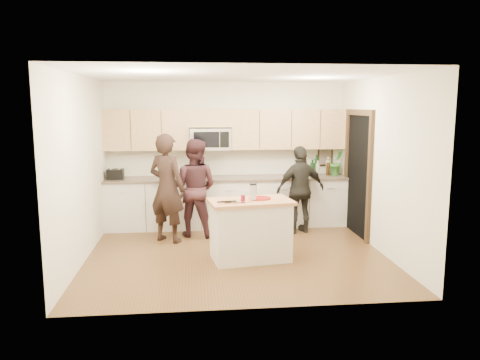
{
  "coord_description": "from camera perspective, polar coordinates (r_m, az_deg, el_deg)",
  "views": [
    {
      "loc": [
        -0.66,
        -6.94,
        2.27
      ],
      "look_at": [
        0.1,
        0.35,
        1.1
      ],
      "focal_mm": 35.0,
      "sensor_mm": 36.0,
      "label": 1
    }
  ],
  "objects": [
    {
      "name": "microwave",
      "position": [
        8.76,
        -3.64,
        5.02
      ],
      "size": [
        0.76,
        0.41,
        0.4
      ],
      "color": "silver",
      "rests_on": "ground"
    },
    {
      "name": "box_grater",
      "position": [
        6.77,
        1.6,
        -1.41
      ],
      "size": [
        0.09,
        0.05,
        0.23
      ],
      "color": "silver",
      "rests_on": "red_plate"
    },
    {
      "name": "woman_right",
      "position": [
        8.41,
        7.39,
        -1.17
      ],
      "size": [
        0.98,
        0.58,
        1.56
      ],
      "primitive_type": "imported",
      "rotation": [
        0.0,
        0.0,
        3.37
      ],
      "color": "black",
      "rests_on": "ground"
    },
    {
      "name": "dish_towel",
      "position": [
        8.57,
        -7.78,
        -0.86
      ],
      "size": [
        0.34,
        0.6,
        0.48
      ],
      "color": "white",
      "rests_on": "ground"
    },
    {
      "name": "toaster",
      "position": [
        8.81,
        -14.95,
        0.7
      ],
      "size": [
        0.29,
        0.22,
        0.18
      ],
      "color": "black",
      "rests_on": "back_cabinetry"
    },
    {
      "name": "tongs",
      "position": [
        6.61,
        -1.63,
        -2.65
      ],
      "size": [
        0.28,
        0.07,
        0.02
      ],
      "primitive_type": "cube",
      "rotation": [
        0.0,
        0.0,
        0.15
      ],
      "color": "black",
      "rests_on": "cutting_board"
    },
    {
      "name": "orchid",
      "position": [
        9.15,
        11.68,
        2.13
      ],
      "size": [
        0.33,
        0.3,
        0.5
      ],
      "primitive_type": "imported",
      "rotation": [
        0.0,
        0.0,
        0.33
      ],
      "color": "#3B7E32",
      "rests_on": "back_cabinetry"
    },
    {
      "name": "floor",
      "position": [
        7.33,
        -0.48,
        -8.95
      ],
      "size": [
        4.5,
        4.5,
        0.0
      ],
      "primitive_type": "plane",
      "color": "brown",
      "rests_on": "ground"
    },
    {
      "name": "framed_picture",
      "position": [
        9.35,
        10.34,
        2.86
      ],
      "size": [
        0.3,
        0.03,
        0.38
      ],
      "color": "black",
      "rests_on": "ground"
    },
    {
      "name": "room_shell",
      "position": [
        6.99,
        -0.5,
        4.67
      ],
      "size": [
        4.52,
        4.02,
        2.71
      ],
      "color": "beige",
      "rests_on": "ground"
    },
    {
      "name": "drink_glass",
      "position": [
        6.66,
        0.36,
        -2.31
      ],
      "size": [
        0.06,
        0.06,
        0.11
      ],
      "primitive_type": "cylinder",
      "color": "maroon",
      "rests_on": "island"
    },
    {
      "name": "upper_cabinetry",
      "position": [
        8.81,
        -1.41,
        6.31
      ],
      "size": [
        4.5,
        0.33,
        0.75
      ],
      "color": "tan",
      "rests_on": "ground"
    },
    {
      "name": "woman_center",
      "position": [
        8.17,
        -5.6,
        -0.96
      ],
      "size": [
        0.99,
        0.87,
        1.7
      ],
      "primitive_type": "imported",
      "rotation": [
        0.0,
        0.0,
        2.82
      ],
      "color": "#33191C",
      "rests_on": "ground"
    },
    {
      "name": "red_plate",
      "position": [
        6.93,
        2.45,
        -2.24
      ],
      "size": [
        0.32,
        0.32,
        0.02
      ],
      "primitive_type": "cylinder",
      "color": "maroon",
      "rests_on": "island"
    },
    {
      "name": "cutting_board",
      "position": [
        6.71,
        -1.07,
        -2.61
      ],
      "size": [
        0.25,
        0.2,
        0.02
      ],
      "primitive_type": "cube",
      "rotation": [
        0.0,
        0.0,
        0.15
      ],
      "color": "#A87446",
      "rests_on": "island"
    },
    {
      "name": "knife",
      "position": [
        6.61,
        -0.23,
        -2.69
      ],
      "size": [
        0.21,
        0.05,
        0.01
      ],
      "primitive_type": "cube",
      "rotation": [
        0.0,
        0.0,
        0.15
      ],
      "color": "silver",
      "rests_on": "cutting_board"
    },
    {
      "name": "back_cabinetry",
      "position": [
        8.84,
        -1.52,
        -2.66
      ],
      "size": [
        4.5,
        0.66,
        0.94
      ],
      "color": "beige",
      "rests_on": "ground"
    },
    {
      "name": "woman_left",
      "position": [
        7.86,
        -8.9,
        -0.98
      ],
      "size": [
        0.79,
        0.72,
        1.82
      ],
      "primitive_type": "imported",
      "rotation": [
        0.0,
        0.0,
        2.57
      ],
      "color": "black",
      "rests_on": "ground"
    },
    {
      "name": "doorway",
      "position": [
        8.42,
        14.19,
        1.23
      ],
      "size": [
        0.06,
        1.25,
        2.2
      ],
      "color": "black",
      "rests_on": "ground"
    },
    {
      "name": "island",
      "position": [
        6.94,
        1.28,
        -6.06
      ],
      "size": [
        1.29,
        0.87,
        0.9
      ],
      "rotation": [
        0.0,
        0.0,
        0.15
      ],
      "color": "beige",
      "rests_on": "ground"
    },
    {
      "name": "bottle_cluster",
      "position": [
        9.04,
        9.3,
        1.6
      ],
      "size": [
        0.56,
        0.39,
        0.39
      ],
      "color": "black",
      "rests_on": "back_cabinetry"
    }
  ]
}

